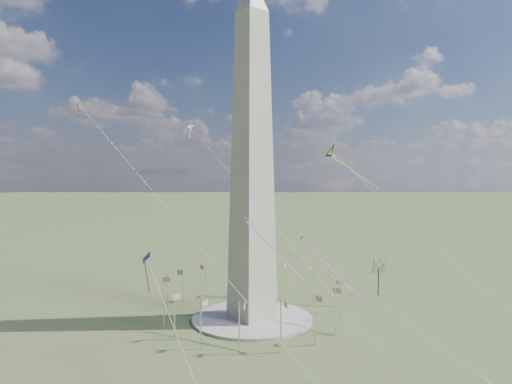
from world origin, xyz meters
TOP-DOWN VIEW (x-y plane):
  - ground at (0.00, 0.00)m, footprint 2000.00×2000.00m
  - plaza at (0.00, 0.00)m, footprint 36.00×36.00m
  - washington_monument at (0.00, 0.00)m, footprint 15.56×15.56m
  - flagpole_ring at (-0.00, -0.00)m, footprint 54.40×54.40m
  - tree_near at (50.86, -7.86)m, footprint 8.41×8.41m
  - kite_delta_black at (40.88, 4.92)m, footprint 11.37×19.81m
  - kite_diamond_purple at (-34.61, -1.87)m, footprint 2.64×3.64m
  - kite_streamer_left at (15.18, -13.82)m, footprint 2.53×23.78m
  - kite_streamer_mid at (-5.51, -11.97)m, footprint 3.49×21.65m
  - kite_streamer_right at (28.87, -3.82)m, footprint 14.21×14.24m
  - kite_small_red at (-39.06, 34.38)m, footprint 1.48×2.10m
  - kite_small_white at (3.64, 41.70)m, footprint 1.98×1.73m

SIDE VIEW (x-z plane):
  - ground at x=0.00m, z-range 0.00..0.00m
  - plaza at x=0.00m, z-range 0.00..0.80m
  - flagpole_ring at x=0.00m, z-range 0.77..13.77m
  - tree_near at x=50.86m, z-range 3.13..17.85m
  - kite_streamer_right at x=28.87m, z-range 7.71..20.72m
  - kite_streamer_left at x=15.18m, z-range 10.55..26.87m
  - kite_diamond_purple at x=-34.61m, z-range 16.84..27.48m
  - kite_streamer_mid at x=-5.51m, z-range 19.06..33.93m
  - washington_monument at x=0.00m, z-range -2.05..97.95m
  - kite_delta_black at x=40.88m, z-range 42.44..58.67m
  - kite_small_white at x=3.64m, z-range 58.02..63.19m
  - kite_small_red at x=-39.06m, z-range 62.05..66.42m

